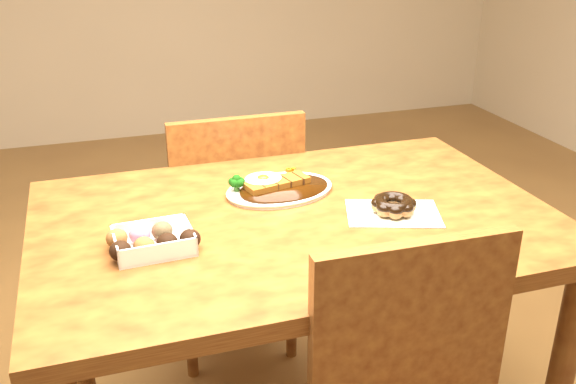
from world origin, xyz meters
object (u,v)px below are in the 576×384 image
object	(u,v)px
katsu_curry_plate	(277,187)
table	(296,251)
donut_box	(152,240)
pon_de_ring	(394,205)
chair_far	(231,224)

from	to	relation	value
katsu_curry_plate	table	bearing A→B (deg)	-88.91
katsu_curry_plate	donut_box	bearing A→B (deg)	-148.33
table	donut_box	world-z (taller)	donut_box
table	pon_de_ring	size ratio (longest dim) A/B	4.75
table	chair_far	world-z (taller)	chair_far
table	katsu_curry_plate	size ratio (longest dim) A/B	4.00
chair_far	pon_de_ring	bearing A→B (deg)	113.38
donut_box	pon_de_ring	distance (m)	0.56
donut_box	pon_de_ring	bearing A→B (deg)	0.40
table	pon_de_ring	bearing A→B (deg)	-17.18
chair_far	table	bearing A→B (deg)	94.38
chair_far	donut_box	distance (m)	0.74
table	donut_box	bearing A→B (deg)	-168.19
table	pon_de_ring	xyz separation A→B (m)	(0.22, -0.07, 0.12)
chair_far	pon_de_ring	distance (m)	0.72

